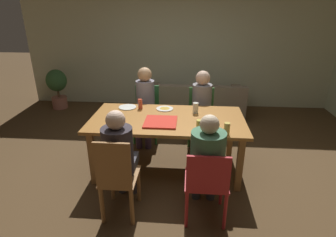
% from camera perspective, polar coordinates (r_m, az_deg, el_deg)
% --- Properties ---
extents(ground_plane, '(20.00, 20.00, 0.00)m').
position_cam_1_polar(ground_plane, '(3.98, -0.12, -10.33)').
color(ground_plane, '#503921').
extents(back_wall, '(6.86, 0.12, 2.87)m').
position_cam_1_polar(back_wall, '(6.22, 2.13, 15.76)').
color(back_wall, beige).
rests_on(back_wall, ground).
extents(dining_table, '(2.04, 1.05, 0.78)m').
position_cam_1_polar(dining_table, '(3.65, -0.13, -1.11)').
color(dining_table, '#A56A2D').
rests_on(dining_table, ground).
extents(chair_0, '(0.43, 0.40, 0.91)m').
position_cam_1_polar(chair_0, '(4.59, 6.90, 1.18)').
color(chair_0, '#34692F').
rests_on(chair_0, ground).
extents(person_0, '(0.31, 0.54, 1.23)m').
position_cam_1_polar(person_0, '(4.38, 7.09, 3.16)').
color(person_0, '#2B3438').
rests_on(person_0, ground).
extents(chair_1, '(0.38, 0.46, 0.98)m').
position_cam_1_polar(chair_1, '(2.94, -10.52, -12.14)').
color(chair_1, '#986638').
rests_on(chair_1, ground).
extents(person_1, '(0.32, 0.55, 1.21)m').
position_cam_1_polar(person_1, '(2.96, -10.04, -7.16)').
color(person_1, '#413F45').
rests_on(person_1, ground).
extents(chair_2, '(0.42, 0.41, 0.92)m').
position_cam_1_polar(chair_2, '(4.67, -4.48, 1.85)').
color(chair_2, '#296330').
rests_on(chair_2, ground).
extents(person_2, '(0.30, 0.51, 1.26)m').
position_cam_1_polar(person_2, '(4.46, -4.85, 3.85)').
color(person_2, '#3C2D4E').
rests_on(person_2, ground).
extents(chair_3, '(0.44, 0.44, 0.86)m').
position_cam_1_polar(chair_3, '(2.87, 8.09, -13.02)').
color(chair_3, red).
rests_on(chair_3, ground).
extents(person_3, '(0.35, 0.51, 1.20)m').
position_cam_1_polar(person_3, '(2.88, 8.18, -8.03)').
color(person_3, '#31353C').
rests_on(person_3, ground).
extents(pizza_box_0, '(0.41, 0.41, 0.02)m').
position_cam_1_polar(pizza_box_0, '(3.47, -1.56, -0.72)').
color(pizza_box_0, red).
rests_on(pizza_box_0, dining_table).
extents(plate_0, '(0.22, 0.22, 0.03)m').
position_cam_1_polar(plate_0, '(3.69, -11.04, 0.25)').
color(plate_0, white).
rests_on(plate_0, dining_table).
extents(plate_1, '(0.24, 0.24, 0.03)m').
position_cam_1_polar(plate_1, '(3.94, -0.69, 2.12)').
color(plate_1, white).
rests_on(plate_1, dining_table).
extents(plate_2, '(0.26, 0.26, 0.01)m').
position_cam_1_polar(plate_2, '(4.04, -8.47, 2.36)').
color(plate_2, white).
rests_on(plate_2, dining_table).
extents(drinking_glass_0, '(0.07, 0.07, 0.15)m').
position_cam_1_polar(drinking_glass_0, '(3.23, 6.52, -1.55)').
color(drinking_glass_0, '#DBCE5A').
rests_on(drinking_glass_0, dining_table).
extents(drinking_glass_1, '(0.07, 0.07, 0.15)m').
position_cam_1_polar(drinking_glass_1, '(3.20, 12.22, -2.11)').
color(drinking_glass_1, '#DDC25D').
rests_on(drinking_glass_1, dining_table).
extents(drinking_glass_2, '(0.06, 0.06, 0.14)m').
position_cam_1_polar(drinking_glass_2, '(3.96, -5.83, 3.06)').
color(drinking_glass_2, '#BE452F').
rests_on(drinking_glass_2, dining_table).
extents(drinking_glass_3, '(0.08, 0.08, 0.15)m').
position_cam_1_polar(drinking_glass_3, '(3.79, 5.79, 2.22)').
color(drinking_glass_3, silver).
rests_on(drinking_glass_3, dining_table).
extents(couch, '(1.98, 0.91, 0.73)m').
position_cam_1_polar(couch, '(5.79, 5.66, 3.18)').
color(couch, '#82715E').
rests_on(couch, ground).
extents(potted_plant, '(0.44, 0.44, 0.88)m').
position_cam_1_polar(potted_plant, '(6.58, -22.19, 6.40)').
color(potted_plant, '#AB6756').
rests_on(potted_plant, ground).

